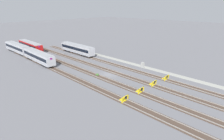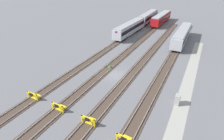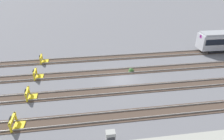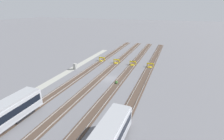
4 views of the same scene
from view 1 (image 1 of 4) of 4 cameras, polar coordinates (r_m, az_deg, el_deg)
The scene contains 16 objects.
ground_plane at distance 47.58m, azimuth -1.24°, elevation -1.63°, with size 400.00×400.00×0.00m, color slate.
service_walkway at distance 56.53m, azimuth 7.65°, elevation 1.76°, with size 54.00×2.00×0.01m, color #9E9E93.
rail_track_nearest at distance 53.00m, azimuth 4.67°, elevation 0.67°, with size 90.00×2.23×0.21m.
rail_track_near_inner at distance 49.30m, azimuth 0.87°, elevation -0.78°, with size 90.00×2.24×0.21m.
rail_track_middle at distance 45.90m, azimuth -3.52°, elevation -2.44°, with size 90.00×2.24×0.21m.
rail_track_far_inner at distance 42.84m, azimuth -8.58°, elevation -4.34°, with size 90.00×2.23×0.21m.
subway_car_front_row_leftmost at distance 70.07m, azimuth -11.34°, elevation 6.85°, with size 18.01×2.91×3.70m.
subway_car_front_row_left_inner at distance 79.84m, azimuth -28.51°, elevation 6.41°, with size 18.05×3.17×3.70m.
subway_car_front_row_centre at distance 62.75m, azimuth -22.90°, elevation 4.12°, with size 18.05×3.20×3.70m.
subway_car_front_row_right_inner at distance 81.52m, azimuth -25.11°, elevation 7.18°, with size 18.05×3.16×3.70m.
bumper_stop_nearest_track at distance 46.43m, azimuth 17.12°, elevation -2.45°, with size 1.37×2.01×1.22m.
bumper_stop_near_inner_track at distance 42.38m, azimuth 13.28°, elevation -4.26°, with size 1.37×2.01×1.22m.
bumper_stop_middle_track at distance 38.42m, azimuth 9.15°, elevation -6.59°, with size 1.34×2.00×1.22m.
bumper_stop_far_inner_track at distance 34.81m, azimuth 3.98°, elevation -9.35°, with size 1.35×2.00×1.22m.
electrical_cabinet at distance 53.95m, azimuth 9.98°, elevation 1.63°, with size 0.90×0.73×1.60m.
weed_clump at distance 47.30m, azimuth -4.83°, elevation -1.52°, with size 0.92×0.70×0.64m.
Camera 1 is at (-31.19, 31.34, 17.57)m, focal length 28.00 mm.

